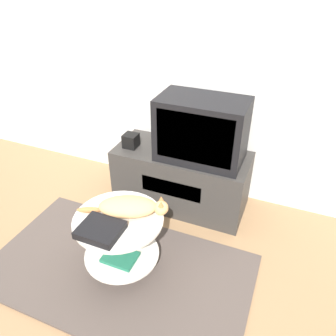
% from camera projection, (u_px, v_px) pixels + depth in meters
% --- Properties ---
extents(ground_plane, '(12.00, 12.00, 0.00)m').
position_uv_depth(ground_plane, '(119.00, 271.00, 2.31)').
color(ground_plane, '#93704C').
extents(wall_back, '(8.00, 0.05, 2.60)m').
position_uv_depth(wall_back, '(183.00, 43.00, 2.56)').
color(wall_back, silver).
rests_on(wall_back, ground_plane).
extents(rug, '(1.83, 1.03, 0.02)m').
position_uv_depth(rug, '(119.00, 270.00, 2.31)').
color(rug, '#4C423D').
rests_on(rug, ground_plane).
extents(tv_stand, '(1.12, 0.48, 0.52)m').
position_uv_depth(tv_stand, '(181.00, 178.00, 2.83)').
color(tv_stand, '#33302D').
rests_on(tv_stand, ground_plane).
extents(tv, '(0.67, 0.39, 0.50)m').
position_uv_depth(tv, '(202.00, 130.00, 2.49)').
color(tv, black).
rests_on(tv, tv_stand).
extents(speaker, '(0.11, 0.11, 0.11)m').
position_uv_depth(speaker, '(131.00, 141.00, 2.74)').
color(speaker, black).
rests_on(speaker, tv_stand).
extents(coffee_table, '(0.58, 0.58, 0.46)m').
position_uv_depth(coffee_table, '(120.00, 238.00, 2.16)').
color(coffee_table, '#B2B2B7').
rests_on(coffee_table, rug).
extents(dvd_box, '(0.25, 0.22, 0.05)m').
position_uv_depth(dvd_box, '(100.00, 230.00, 1.95)').
color(dvd_box, black).
rests_on(dvd_box, coffee_table).
extents(cat, '(0.56, 0.32, 0.12)m').
position_uv_depth(cat, '(130.00, 207.00, 2.08)').
color(cat, tan).
rests_on(cat, coffee_table).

